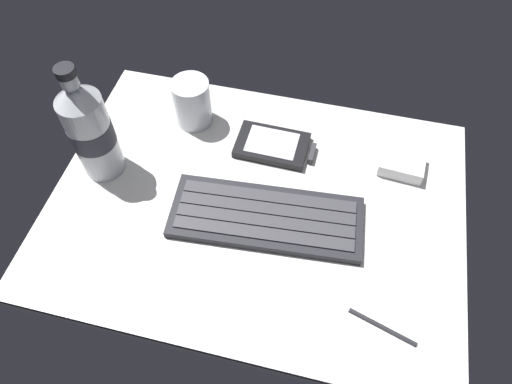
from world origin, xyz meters
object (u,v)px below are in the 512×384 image
Objects in this scene: water_bottle at (90,130)px; charger_block at (402,164)px; keyboard at (266,217)px; stylus_pen at (383,326)px; juice_cup at (192,104)px; handheld_device at (276,146)px.

water_bottle is 49.24cm from charger_block.
keyboard is 3.13× the size of stylus_pen.
handheld_device is at bearing -11.74° from juice_cup.
juice_cup is 46.73cm from stylus_pen.
charger_block is (36.25, -2.49, -2.71)cm from juice_cup.
juice_cup is 1.21× the size of charger_block.
keyboard is at bearing -142.38° from charger_block.
handheld_device is 16.05cm from juice_cup.
juice_cup is 18.22cm from water_bottle.
water_bottle is 2.19× the size of stylus_pen.
keyboard is at bearing 162.47° from stylus_pen.
juice_cup is at bearing 50.58° from water_bottle.
stylus_pen is at bearing -40.08° from juice_cup.
handheld_device is 20.86cm from charger_block.
charger_block is at bearing 105.30° from stylus_pen.
water_bottle is (-28.06, 3.85, 8.20)cm from keyboard.
keyboard is 1.43× the size of water_bottle.
stylus_pen is at bearing -19.43° from water_bottle.
handheld_device is at bearing -178.05° from charger_block.
juice_cup is at bearing 134.34° from keyboard.
juice_cup reaches higher than keyboard.
water_bottle is (-11.10, -13.51, 5.10)cm from juice_cup.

